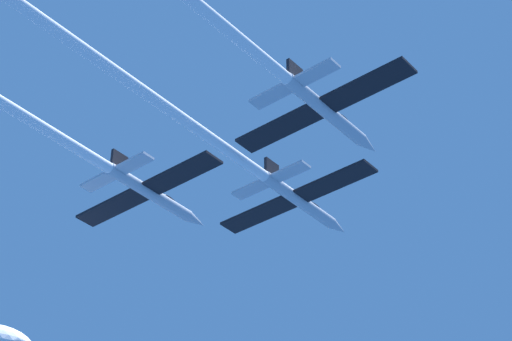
{
  "coord_description": "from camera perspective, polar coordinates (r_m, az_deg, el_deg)",
  "views": [
    {
      "loc": [
        44.39,
        -60.63,
        -49.66
      ],
      "look_at": [
        -0.08,
        -6.29,
        -0.57
      ],
      "focal_mm": 66.93,
      "sensor_mm": 36.0,
      "label": 1
    }
  ],
  "objects": [
    {
      "name": "jet_lead",
      "position": [
        81.4,
        -3.08,
        2.17
      ],
      "size": [
        16.9,
        49.36,
        2.8
      ],
      "color": "#B2BAC6"
    },
    {
      "name": "jet_left_wing",
      "position": [
        83.08,
        -11.97,
        2.12
      ],
      "size": [
        16.9,
        45.53,
        2.8
      ],
      "color": "#B2BAC6"
    },
    {
      "name": "jet_right_wing",
      "position": [
        72.04,
        -1.38,
        8.15
      ],
      "size": [
        16.9,
        45.94,
        2.8
      ],
      "color": "#B2BAC6"
    }
  ]
}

